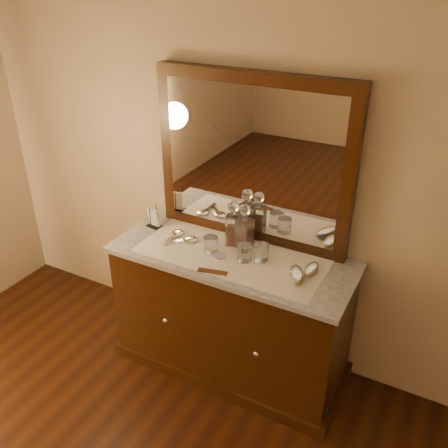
% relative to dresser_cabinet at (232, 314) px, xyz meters
% --- Properties ---
extents(dresser_cabinet, '(1.40, 0.55, 0.82)m').
position_rel_dresser_cabinet_xyz_m(dresser_cabinet, '(0.00, 0.00, 0.00)').
color(dresser_cabinet, black).
rests_on(dresser_cabinet, floor).
extents(dresser_plinth, '(1.46, 0.59, 0.08)m').
position_rel_dresser_cabinet_xyz_m(dresser_plinth, '(0.00, 0.00, -0.37)').
color(dresser_plinth, black).
rests_on(dresser_plinth, floor).
extents(knob_left, '(0.04, 0.04, 0.04)m').
position_rel_dresser_cabinet_xyz_m(knob_left, '(-0.30, -0.28, 0.04)').
color(knob_left, silver).
rests_on(knob_left, dresser_cabinet).
extents(knob_right, '(0.04, 0.04, 0.04)m').
position_rel_dresser_cabinet_xyz_m(knob_right, '(0.30, -0.28, 0.04)').
color(knob_right, silver).
rests_on(knob_right, dresser_cabinet).
extents(marble_top, '(1.44, 0.59, 0.03)m').
position_rel_dresser_cabinet_xyz_m(marble_top, '(0.00, 0.00, 0.42)').
color(marble_top, silver).
rests_on(marble_top, dresser_cabinet).
extents(mirror_frame, '(1.20, 0.08, 1.00)m').
position_rel_dresser_cabinet_xyz_m(mirror_frame, '(0.00, 0.25, 0.94)').
color(mirror_frame, black).
rests_on(mirror_frame, marble_top).
extents(mirror_glass, '(1.06, 0.01, 0.86)m').
position_rel_dresser_cabinet_xyz_m(mirror_glass, '(0.00, 0.21, 0.94)').
color(mirror_glass, white).
rests_on(mirror_glass, marble_top).
extents(lace_runner, '(1.10, 0.45, 0.00)m').
position_rel_dresser_cabinet_xyz_m(lace_runner, '(0.00, -0.02, 0.44)').
color(lace_runner, white).
rests_on(lace_runner, marble_top).
extents(pin_dish, '(0.08, 0.08, 0.01)m').
position_rel_dresser_cabinet_xyz_m(pin_dish, '(-0.05, -0.06, 0.45)').
color(pin_dish, white).
rests_on(pin_dish, lace_runner).
extents(comb, '(0.17, 0.07, 0.01)m').
position_rel_dresser_cabinet_xyz_m(comb, '(-0.01, -0.22, 0.45)').
color(comb, brown).
rests_on(comb, lace_runner).
extents(napkin_rack, '(0.11, 0.07, 0.15)m').
position_rel_dresser_cabinet_xyz_m(napkin_rack, '(-0.60, 0.07, 0.50)').
color(napkin_rack, black).
rests_on(napkin_rack, marble_top).
extents(decanter_left, '(0.11, 0.11, 0.28)m').
position_rel_dresser_cabinet_xyz_m(decanter_left, '(-0.05, 0.11, 0.55)').
color(decanter_left, '#984216').
rests_on(decanter_left, lace_runner).
extents(decanter_right, '(0.10, 0.10, 0.28)m').
position_rel_dresser_cabinet_xyz_m(decanter_right, '(0.03, 0.11, 0.55)').
color(decanter_right, '#984216').
rests_on(decanter_right, lace_runner).
extents(brush_near, '(0.14, 0.19, 0.05)m').
position_rel_dresser_cabinet_xyz_m(brush_near, '(0.42, -0.06, 0.47)').
color(brush_near, '#9D8B60').
rests_on(brush_near, lace_runner).
extents(brush_far, '(0.06, 0.14, 0.04)m').
position_rel_dresser_cabinet_xyz_m(brush_far, '(0.47, 0.03, 0.46)').
color(brush_far, '#9D8B60').
rests_on(brush_far, lace_runner).
extents(hand_mirror_outer, '(0.09, 0.21, 0.02)m').
position_rel_dresser_cabinet_xyz_m(hand_mirror_outer, '(-0.41, 0.02, 0.45)').
color(hand_mirror_outer, silver).
rests_on(hand_mirror_outer, lace_runner).
extents(hand_mirror_inner, '(0.19, 0.17, 0.02)m').
position_rel_dresser_cabinet_xyz_m(hand_mirror_inner, '(-0.31, 0.00, 0.45)').
color(hand_mirror_inner, silver).
rests_on(hand_mirror_inner, lace_runner).
extents(tumblers, '(0.38, 0.15, 0.10)m').
position_rel_dresser_cabinet_xyz_m(tumblers, '(0.05, -0.01, 0.49)').
color(tumblers, white).
rests_on(tumblers, lace_runner).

